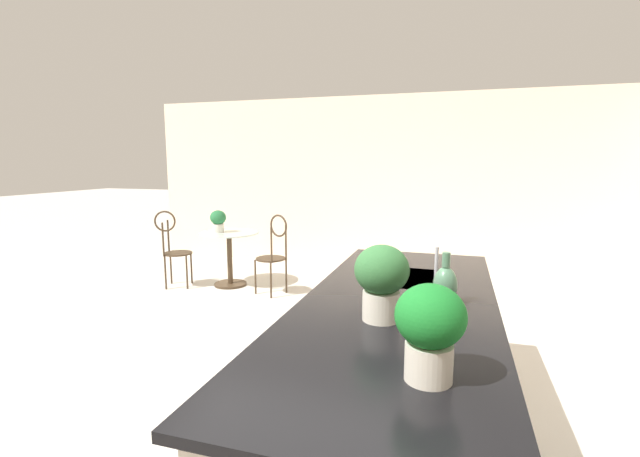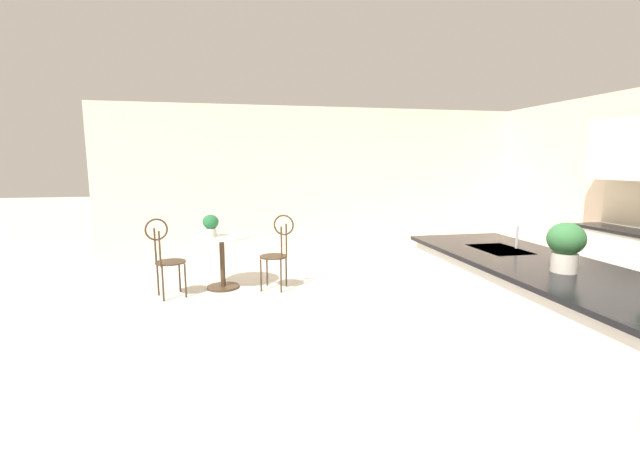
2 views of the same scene
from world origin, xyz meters
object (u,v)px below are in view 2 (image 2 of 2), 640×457
at_px(chair_by_island, 165,254).
at_px(chair_near_window, 277,249).
at_px(bistro_table, 222,257).
at_px(potted_plant_counter_near, 566,244).
at_px(potted_plant_on_table, 211,224).
at_px(vase_on_counter, 563,247).

bearing_deg(chair_by_island, chair_near_window, 92.50).
xyz_separation_m(bistro_table, potted_plant_counter_near, (3.19, 2.60, 0.69)).
height_order(chair_near_window, potted_plant_counter_near, potted_plant_counter_near).
bearing_deg(bistro_table, chair_near_window, 74.25).
bearing_deg(potted_plant_counter_near, chair_by_island, -131.51).
xyz_separation_m(chair_near_window, chair_by_island, (0.06, -1.44, 0.00)).
bearing_deg(potted_plant_counter_near, bistro_table, -140.85).
height_order(bistro_table, potted_plant_on_table, potted_plant_on_table).
distance_m(potted_plant_on_table, vase_on_counter, 4.12).
bearing_deg(vase_on_counter, chair_by_island, -125.58).
xyz_separation_m(chair_near_window, potted_plant_on_table, (-0.17, -0.88, 0.34)).
bearing_deg(potted_plant_counter_near, vase_on_counter, 140.07).
bearing_deg(potted_plant_counter_near, chair_near_window, -148.13).
xyz_separation_m(chair_by_island, potted_plant_counter_near, (2.92, 3.30, 0.56)).
relative_size(chair_by_island, potted_plant_on_table, 3.46).
relative_size(bistro_table, chair_by_island, 0.77).
bearing_deg(bistro_table, potted_plant_on_table, -71.37).
xyz_separation_m(bistro_table, vase_on_counter, (2.84, 2.89, 0.58)).
relative_size(chair_near_window, potted_plant_on_table, 3.46).
bearing_deg(chair_by_island, potted_plant_counter_near, 48.49).
bearing_deg(bistro_table, vase_on_counter, 45.50).
xyz_separation_m(potted_plant_on_table, potted_plant_counter_near, (3.15, 2.73, 0.22)).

